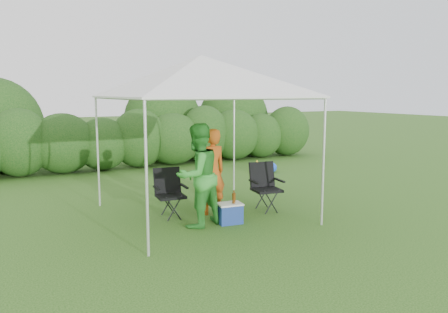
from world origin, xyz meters
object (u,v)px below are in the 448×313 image
man (212,172)px  cooler (230,213)px  woman (198,175)px  canopy (201,77)px  chair_left (169,189)px  chair_right (265,183)px

man → cooler: bearing=83.1°
man → woman: woman is taller
canopy → chair_left: (-0.56, 0.18, -1.97)m
woman → cooler: size_ratio=3.84×
chair_right → woman: woman is taller
chair_left → man: man is taller
canopy → chair_right: bearing=-11.5°
chair_left → man: 0.82m
chair_left → cooler: chair_left is taller
chair_right → woman: bearing=-159.9°
man → cooler: man is taller
canopy → chair_left: size_ratio=3.59×
canopy → cooler: 2.40m
chair_right → man: (-1.00, 0.22, 0.27)m
man → woman: 0.78m
man → cooler: 0.91m
chair_right → chair_left: (-1.74, 0.42, -0.02)m
cooler → chair_left: bearing=136.9°
chair_left → man: (0.74, -0.19, 0.29)m
canopy → chair_right: 2.30m
woman → chair_left: bearing=-92.5°
woman → cooler: 0.87m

